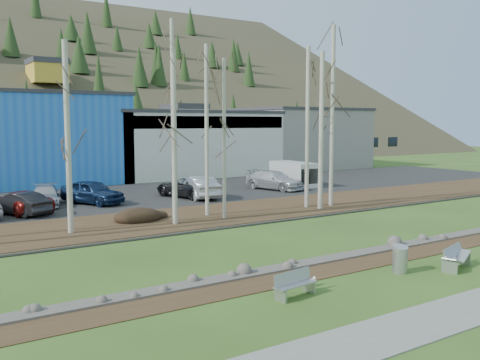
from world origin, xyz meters
TOP-DOWN VIEW (x-y plane):
  - ground at (0.00, 0.00)m, footprint 200.00×200.00m
  - footpath at (0.00, -3.50)m, footprint 80.00×2.00m
  - dirt_strip at (0.00, 2.10)m, footprint 80.00×1.80m
  - near_bank_rocks at (0.00, 3.10)m, footprint 80.00×0.80m
  - river at (0.00, 7.20)m, footprint 80.00×8.00m
  - far_bank_rocks at (0.00, 11.30)m, footprint 80.00×0.80m
  - far_bank at (0.00, 14.50)m, footprint 80.00×7.00m
  - parking_lot at (0.00, 25.00)m, footprint 80.00×14.00m
  - building_blue at (-6.00, 39.00)m, footprint 20.40×12.24m
  - building_white at (12.00, 38.98)m, footprint 18.36×12.24m
  - building_grey at (28.00, 39.00)m, footprint 14.28×12.24m
  - bench_intact at (-3.82, 0.30)m, footprint 1.68×0.71m
  - bench_damaged at (3.48, -0.48)m, footprint 1.98×1.15m
  - litter_bin at (1.21, 0.28)m, footprint 0.69×0.69m
  - seagull at (-2.63, 0.83)m, footprint 0.44×0.20m
  - dirt_mound at (-3.18, 14.91)m, footprint 2.71×1.92m
  - birch_2 at (-7.23, 13.66)m, footprint 0.28×0.28m
  - birch_3 at (-1.80, 13.15)m, footprint 0.21×0.21m
  - birch_4 at (-1.86, 12.93)m, footprint 0.28×0.28m
  - birch_5 at (0.96, 14.37)m, footprint 0.23×0.23m
  - birch_6 at (1.28, 12.94)m, footprint 0.20×0.20m
  - birch_7 at (8.18, 12.56)m, footprint 0.29×0.29m
  - birch_8 at (7.86, 13.52)m, footprint 0.26×0.26m
  - birch_9 at (9.66, 13.20)m, footprint 0.28×0.28m
  - car_1 at (-8.28, 20.50)m, footprint 3.08×4.33m
  - car_2 at (-8.00, 21.43)m, footprint 3.22×5.18m
  - car_3 at (-6.17, 23.35)m, footprint 2.90×4.78m
  - car_4 at (-3.33, 22.44)m, footprint 3.75×5.06m
  - car_5 at (3.96, 21.03)m, footprint 2.25×5.02m
  - car_6 at (3.60, 21.99)m, footprint 3.63×5.60m
  - car_7 at (11.59, 21.99)m, footprint 3.42×5.62m
  - van_white at (14.42, 22.80)m, footprint 2.21×4.79m

SIDE VIEW (x-z plane):
  - ground at x=0.00m, z-range 0.00..0.00m
  - near_bank_rocks at x=0.00m, z-range -0.25..0.25m
  - river at x=0.00m, z-range -0.45..0.45m
  - far_bank_rocks at x=0.00m, z-range -0.23..0.23m
  - dirt_strip at x=0.00m, z-range 0.00..0.03m
  - footpath at x=0.00m, z-range 0.00..0.04m
  - parking_lot at x=0.00m, z-range 0.00..0.14m
  - far_bank at x=0.00m, z-range 0.00..0.15m
  - seagull at x=-2.63m, z-range 0.02..0.33m
  - bench_intact at x=-3.82m, z-range 0.00..0.82m
  - dirt_mound at x=-3.18m, z-range 0.15..0.68m
  - bench_damaged at x=3.48m, z-range 0.00..0.85m
  - litter_bin at x=1.21m, z-range 0.00..0.94m
  - car_3 at x=-6.17m, z-range 0.14..1.44m
  - car_2 at x=-8.00m, z-range 0.14..1.48m
  - car_1 at x=-8.28m, z-range 0.14..1.50m
  - car_6 at x=3.60m, z-range 0.14..1.58m
  - car_7 at x=11.59m, z-range 0.14..1.66m
  - car_5 at x=3.96m, z-range 0.14..1.74m
  - car_4 at x=-3.33m, z-range 0.14..1.74m
  - van_white at x=14.42m, z-range 0.14..2.19m
  - building_white at x=12.00m, z-range 0.01..6.81m
  - building_grey at x=28.00m, z-range 0.01..7.31m
  - building_blue at x=-6.00m, z-range 0.01..8.31m
  - birch_6 at x=1.28m, z-range 0.15..9.15m
  - birch_4 at x=-1.86m, z-range 0.15..9.42m
  - birch_2 at x=-7.23m, z-range 0.15..9.54m
  - birch_7 at x=8.18m, z-range 0.15..9.98m
  - birch_5 at x=0.96m, z-range 0.15..10.07m
  - birch_8 at x=7.86m, z-range 0.15..10.37m
  - birch_3 at x=-1.80m, z-range 0.15..11.01m
  - birch_9 at x=9.66m, z-range 0.15..11.81m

